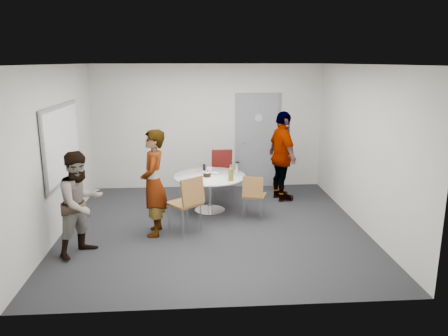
{
  "coord_description": "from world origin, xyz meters",
  "views": [
    {
      "loc": [
        -0.32,
        -6.98,
        2.75
      ],
      "look_at": [
        0.19,
        0.25,
        0.97
      ],
      "focal_mm": 35.0,
      "sensor_mm": 36.0,
      "label": 1
    }
  ],
  "objects": [
    {
      "name": "wall_right",
      "position": [
        2.5,
        0.0,
        1.35
      ],
      "size": [
        0.0,
        5.0,
        5.0
      ],
      "primitive_type": "plane",
      "rotation": [
        1.57,
        0.0,
        -1.57
      ],
      "color": "silver",
      "rests_on": "floor"
    },
    {
      "name": "whiteboard",
      "position": [
        -2.46,
        0.2,
        1.45
      ],
      "size": [
        0.04,
        1.9,
        1.25
      ],
      "color": "gray",
      "rests_on": "wall_left"
    },
    {
      "name": "door",
      "position": [
        1.1,
        2.48,
        1.03
      ],
      "size": [
        1.02,
        0.17,
        2.12
      ],
      "color": "slate",
      "rests_on": "wall_back"
    },
    {
      "name": "person_left",
      "position": [
        -1.95,
        -0.89,
        0.77
      ],
      "size": [
        0.91,
        0.94,
        1.53
      ],
      "primitive_type": "imported",
      "rotation": [
        0.0,
        0.0,
        0.92
      ],
      "color": "white",
      "rests_on": "floor"
    },
    {
      "name": "wall_back",
      "position": [
        0.0,
        2.5,
        1.35
      ],
      "size": [
        5.0,
        0.0,
        5.0
      ],
      "primitive_type": "plane",
      "rotation": [
        1.57,
        0.0,
        0.0
      ],
      "color": "silver",
      "rests_on": "floor"
    },
    {
      "name": "wall_front",
      "position": [
        0.0,
        -2.5,
        1.35
      ],
      "size": [
        5.0,
        0.0,
        5.0
      ],
      "primitive_type": "plane",
      "rotation": [
        -1.57,
        0.0,
        0.0
      ],
      "color": "silver",
      "rests_on": "floor"
    },
    {
      "name": "table",
      "position": [
        -0.01,
        0.82,
        0.6
      ],
      "size": [
        1.33,
        1.33,
        0.98
      ],
      "color": "white",
      "rests_on": "floor"
    },
    {
      "name": "chair_near_left",
      "position": [
        -0.42,
        -0.23,
        0.59
      ],
      "size": [
        0.66,
        0.66,
        0.96
      ],
      "rotation": [
        0.0,
        0.0,
        0.68
      ],
      "color": "brown",
      "rests_on": "floor"
    },
    {
      "name": "ceiling",
      "position": [
        0.0,
        0.0,
        2.7
      ],
      "size": [
        5.0,
        5.0,
        0.0
      ],
      "primitive_type": "plane",
      "rotation": [
        3.14,
        0.0,
        0.0
      ],
      "color": "silver",
      "rests_on": "wall_back"
    },
    {
      "name": "person_main",
      "position": [
        -0.97,
        -0.22,
        0.86
      ],
      "size": [
        0.42,
        0.63,
        1.72
      ],
      "primitive_type": "imported",
      "rotation": [
        0.0,
        0.0,
        -1.58
      ],
      "color": "#A5C6EA",
      "rests_on": "floor"
    },
    {
      "name": "wall_left",
      "position": [
        -2.5,
        0.0,
        1.35
      ],
      "size": [
        0.0,
        5.0,
        5.0
      ],
      "primitive_type": "plane",
      "rotation": [
        1.57,
        0.0,
        1.57
      ],
      "color": "silver",
      "rests_on": "floor"
    },
    {
      "name": "chair_near_right",
      "position": [
        0.73,
        0.37,
        0.48
      ],
      "size": [
        0.48,
        0.51,
        0.8
      ],
      "rotation": [
        0.0,
        0.0,
        -0.31
      ],
      "color": "brown",
      "rests_on": "floor"
    },
    {
      "name": "person_right",
      "position": [
        1.44,
        1.43,
        0.9
      ],
      "size": [
        0.68,
        1.13,
        1.8
      ],
      "primitive_type": "imported",
      "rotation": [
        0.0,
        0.0,
        1.81
      ],
      "color": "black",
      "rests_on": "floor"
    },
    {
      "name": "chair_far",
      "position": [
        0.27,
        1.83,
        0.58
      ],
      "size": [
        0.47,
        0.51,
        0.95
      ],
      "rotation": [
        0.0,
        0.0,
        3.18
      ],
      "color": "#5D1512",
      "rests_on": "floor"
    },
    {
      "name": "floor",
      "position": [
        0.0,
        0.0,
        0.0
      ],
      "size": [
        5.0,
        5.0,
        0.0
      ],
      "primitive_type": "plane",
      "color": "#222326",
      "rests_on": "ground"
    }
  ]
}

